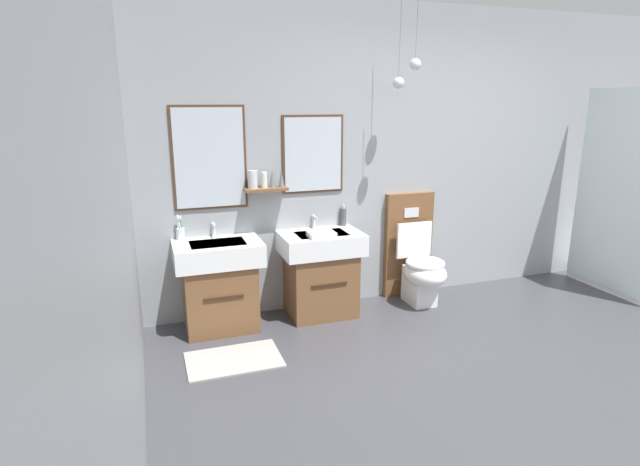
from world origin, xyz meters
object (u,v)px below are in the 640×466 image
Objects in this scene: toothbrush_cup at (180,232)px; folded_hand_towel at (322,235)px; soap_dispenser at (343,217)px; vanity_sink_left at (219,282)px; shower_tray at (631,249)px; vanity_sink_right at (320,271)px; toilet at (416,262)px.

folded_hand_towel is (1.10, -0.31, -0.04)m from toothbrush_cup.
vanity_sink_left is at bearing -171.43° from soap_dispenser.
folded_hand_towel is at bearing -9.68° from vanity_sink_left.
folded_hand_towel is 0.11× the size of shower_tray.
vanity_sink_left and vanity_sink_right have the same top height.
vanity_sink_left is 3.60× the size of toothbrush_cup.
soap_dispenser is at bearing 165.70° from toilet.
soap_dispenser is at bearing 168.59° from shower_tray.
vanity_sink_left is 0.38× the size of shower_tray.
toilet is 0.82m from soap_dispenser.
shower_tray is at bearing -5.73° from vanity_sink_left.
shower_tray is at bearing -7.32° from vanity_sink_right.
toilet is at bearing -4.39° from toothbrush_cup.
toothbrush_cup is at bearing -179.59° from soap_dispenser.
shower_tray reaches higher than vanity_sink_left.
toilet is 2.22m from shower_tray.
vanity_sink_left is 4.03m from shower_tray.
soap_dispenser reaches higher than vanity_sink_right.
toothbrush_cup is at bearing 172.46° from shower_tray.
vanity_sink_left is 1.24m from soap_dispenser.
toothbrush_cup reaches higher than vanity_sink_right.
toothbrush_cup is at bearing 148.61° from vanity_sink_left.
toothbrush_cup is (-2.09, 0.16, 0.43)m from toilet.
toilet is 2.14m from toothbrush_cup.
shower_tray is (4.28, -0.57, -0.40)m from toothbrush_cup.
folded_hand_towel is (-0.04, -0.14, 0.37)m from vanity_sink_right.
vanity_sink_left is at bearing 180.00° from vanity_sink_right.
vanity_sink_left is 0.92m from folded_hand_towel.
toothbrush_cup is 0.94× the size of folded_hand_towel.
toilet reaches higher than toothbrush_cup.
toothbrush_cup is at bearing 171.86° from vanity_sink_right.
vanity_sink_right is 0.38× the size of shower_tray.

